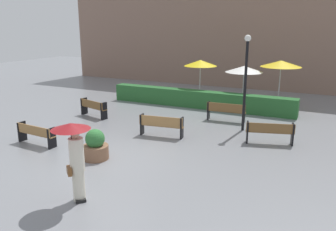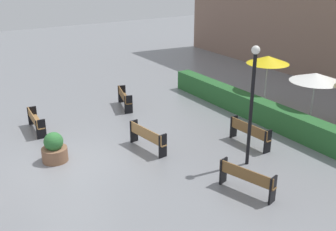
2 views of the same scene
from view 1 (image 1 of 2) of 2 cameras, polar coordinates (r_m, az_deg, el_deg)
name	(u,v)px [view 1 (image 1 of 2)]	position (r m, az deg, el deg)	size (l,w,h in m)	color
ground_plane	(113,158)	(12.34, -9.14, -6.92)	(60.00, 60.00, 0.00)	gray
bench_near_left	(36,133)	(14.26, -21.10, -2.73)	(1.83, 0.50, 0.80)	#9E7242
bench_far_right	(270,131)	(13.95, 16.53, -2.51)	(1.83, 0.81, 0.86)	brown
bench_back_row	(226,110)	(16.76, 9.58, 0.85)	(1.88, 0.44, 0.89)	brown
bench_far_left	(93,107)	(17.73, -12.32, 1.40)	(1.78, 0.82, 0.86)	brown
bench_mid_center	(161,124)	(14.24, -1.13, -1.47)	(1.90, 0.57, 0.89)	#9E7242
pedestrian_with_umbrella	(75,151)	(9.19, -15.21, -5.66)	(1.00, 1.00, 2.14)	silver
planter_pot	(95,146)	(12.20, -11.93, -5.01)	(0.89, 0.89, 1.07)	brown
lamp_post	(246,74)	(15.06, 12.76, 6.78)	(0.28, 0.28, 4.13)	black
patio_umbrella_yellow	(200,63)	(20.49, 5.39, 8.64)	(1.94, 1.94, 2.52)	silver
patio_umbrella_white	(244,69)	(19.91, 12.50, 7.50)	(2.09, 2.09, 2.29)	silver
patio_umbrella_yellow_far	(281,64)	(20.21, 18.22, 8.15)	(2.23, 2.23, 2.61)	silver
hedge_strip	(199,99)	(19.37, 5.10, 2.71)	(10.57, 0.70, 0.96)	#28602D
building_facade	(238,20)	(26.19, 11.50, 15.20)	(28.00, 1.20, 9.64)	#846656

